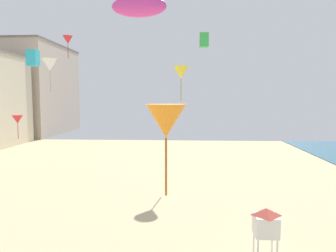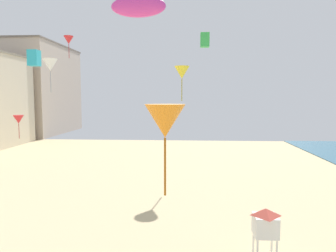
{
  "view_description": "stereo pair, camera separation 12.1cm",
  "coord_description": "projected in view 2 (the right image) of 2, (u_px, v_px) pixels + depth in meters",
  "views": [
    {
      "loc": [
        6.96,
        2.96,
        7.87
      ],
      "look_at": [
        5.91,
        21.85,
        6.14
      ],
      "focal_mm": 33.4,
      "sensor_mm": 36.0,
      "label": 1
    },
    {
      "loc": [
        7.08,
        2.97,
        7.87
      ],
      "look_at": [
        5.91,
        21.85,
        6.14
      ],
      "focal_mm": 33.4,
      "sensor_mm": 36.0,
      "label": 2
    }
  ],
  "objects": [
    {
      "name": "kite_red_delta_2",
      "position": [
        69.0,
        40.0,
        27.73
      ],
      "size": [
        0.86,
        0.86,
        1.95
      ],
      "color": "red"
    },
    {
      "name": "kite_green_box",
      "position": [
        205.0,
        40.0,
        28.57
      ],
      "size": [
        0.81,
        0.81,
        1.27
      ],
      "color": "green"
    },
    {
      "name": "kite_orange_delta",
      "position": [
        165.0,
        121.0,
        12.71
      ],
      "size": [
        1.67,
        1.67,
        3.79
      ],
      "color": "orange"
    },
    {
      "name": "kite_red_delta_3",
      "position": [
        19.0,
        119.0,
        26.33
      ],
      "size": [
        0.88,
        0.88,
        2.0
      ],
      "color": "red"
    },
    {
      "name": "lifeguard_stand",
      "position": [
        265.0,
        223.0,
        15.08
      ],
      "size": [
        1.1,
        1.1,
        2.55
      ],
      "rotation": [
        0.0,
        0.0,
        -0.36
      ],
      "color": "white",
      "rests_on": "ground"
    },
    {
      "name": "boardwalk_hotel_far",
      "position": [
        35.0,
        90.0,
        69.18
      ],
      "size": [
        13.69,
        22.16,
        19.26
      ],
      "color": "#C6B29E",
      "rests_on": "ground"
    },
    {
      "name": "kite_cyan_box",
      "position": [
        34.0,
        58.0,
        31.14
      ],
      "size": [
        1.0,
        1.0,
        1.57
      ],
      "color": "#2DB7CC"
    },
    {
      "name": "kite_magenta_parafoil",
      "position": [
        138.0,
        6.0,
        14.03
      ],
      "size": [
        2.49,
        0.69,
        0.97
      ],
      "color": "#DB3D9E"
    },
    {
      "name": "kite_yellow_delta",
      "position": [
        182.0,
        73.0,
        32.47
      ],
      "size": [
        1.58,
        1.58,
        3.6
      ],
      "color": "yellow"
    },
    {
      "name": "kite_white_delta",
      "position": [
        50.0,
        65.0,
        20.26
      ],
      "size": [
        0.96,
        0.96,
        2.17
      ],
      "color": "white"
    }
  ]
}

